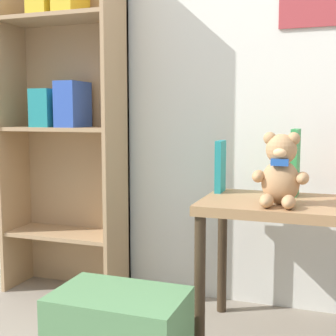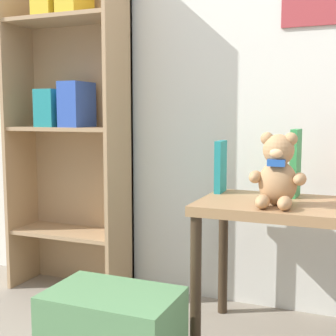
{
  "view_description": "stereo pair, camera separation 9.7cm",
  "coord_description": "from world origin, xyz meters",
  "px_view_note": "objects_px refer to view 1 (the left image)",
  "views": [
    {
      "loc": [
        0.44,
        -0.74,
        0.84
      ],
      "look_at": [
        -0.19,
        1.03,
        0.63
      ],
      "focal_mm": 50.0,
      "sensor_mm": 36.0,
      "label": 1
    },
    {
      "loc": [
        0.53,
        -0.7,
        0.84
      ],
      "look_at": [
        -0.19,
        1.03,
        0.63
      ],
      "focal_mm": 50.0,
      "sensor_mm": 36.0,
      "label": 2
    }
  ],
  "objects_px": {
    "book_standing_teal": "(220,166)",
    "book_standing_green": "(295,162)",
    "bookshelf_side": "(66,111)",
    "teddy_bear": "(280,172)",
    "storage_bin": "(119,335)",
    "display_table": "(290,224)"
  },
  "relations": [
    {
      "from": "book_standing_green",
      "to": "bookshelf_side",
      "type": "bearing_deg",
      "value": 178.92
    },
    {
      "from": "bookshelf_side",
      "to": "book_standing_teal",
      "type": "bearing_deg",
      "value": -6.0
    },
    {
      "from": "bookshelf_side",
      "to": "teddy_bear",
      "type": "bearing_deg",
      "value": -15.32
    },
    {
      "from": "bookshelf_side",
      "to": "teddy_bear",
      "type": "height_order",
      "value": "bookshelf_side"
    },
    {
      "from": "book_standing_teal",
      "to": "storage_bin",
      "type": "bearing_deg",
      "value": -111.8
    },
    {
      "from": "display_table",
      "to": "book_standing_green",
      "type": "bearing_deg",
      "value": 90.0
    },
    {
      "from": "book_standing_teal",
      "to": "book_standing_green",
      "type": "bearing_deg",
      "value": -0.15
    },
    {
      "from": "bookshelf_side",
      "to": "book_standing_teal",
      "type": "relative_size",
      "value": 7.47
    },
    {
      "from": "display_table",
      "to": "storage_bin",
      "type": "xyz_separation_m",
      "value": [
        -0.49,
        -0.42,
        -0.31
      ]
    },
    {
      "from": "teddy_bear",
      "to": "bookshelf_side",
      "type": "bearing_deg",
      "value": 164.68
    },
    {
      "from": "bookshelf_side",
      "to": "book_standing_green",
      "type": "xyz_separation_m",
      "value": [
        1.05,
        -0.07,
        -0.2
      ]
    },
    {
      "from": "bookshelf_side",
      "to": "teddy_bear",
      "type": "xyz_separation_m",
      "value": [
        1.02,
        -0.28,
        -0.22
      ]
    },
    {
      "from": "display_table",
      "to": "book_standing_teal",
      "type": "height_order",
      "value": "book_standing_teal"
    },
    {
      "from": "teddy_bear",
      "to": "storage_bin",
      "type": "relative_size",
      "value": 0.6
    },
    {
      "from": "bookshelf_side",
      "to": "book_standing_green",
      "type": "bearing_deg",
      "value": -3.92
    },
    {
      "from": "display_table",
      "to": "book_standing_green",
      "type": "relative_size",
      "value": 2.49
    },
    {
      "from": "bookshelf_side",
      "to": "teddy_bear",
      "type": "distance_m",
      "value": 1.08
    },
    {
      "from": "teddy_bear",
      "to": "display_table",
      "type": "bearing_deg",
      "value": 67.09
    },
    {
      "from": "teddy_bear",
      "to": "storage_bin",
      "type": "bearing_deg",
      "value": -143.03
    },
    {
      "from": "bookshelf_side",
      "to": "book_standing_teal",
      "type": "distance_m",
      "value": 0.79
    },
    {
      "from": "display_table",
      "to": "book_standing_teal",
      "type": "distance_m",
      "value": 0.37
    },
    {
      "from": "book_standing_teal",
      "to": "book_standing_green",
      "type": "distance_m",
      "value": 0.29
    }
  ]
}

